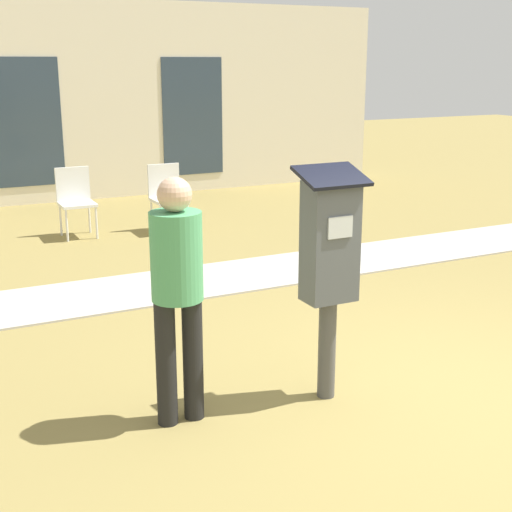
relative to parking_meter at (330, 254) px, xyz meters
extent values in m
plane|color=olive|center=(0.76, -0.43, -1.02)|extent=(40.00, 40.00, 0.00)
cube|color=#B7B2A8|center=(0.76, 2.83, -1.01)|extent=(12.00, 1.10, 0.02)
cube|color=beige|center=(0.76, 8.05, 0.58)|extent=(10.00, 0.24, 3.20)
cube|color=#2D3D4C|center=(-0.64, 7.92, 0.28)|extent=(1.10, 0.02, 2.00)
cube|color=#2D3D4C|center=(2.16, 7.92, 0.28)|extent=(1.10, 0.02, 2.00)
cylinder|color=#4C4C4C|center=(0.00, 0.00, -0.67)|extent=(0.12, 0.12, 0.70)
cube|color=#4C5156|center=(0.00, 0.00, 0.08)|extent=(0.34, 0.22, 0.80)
cube|color=silver|center=(0.00, -0.12, 0.20)|extent=(0.18, 0.01, 0.14)
cube|color=black|center=(0.00, 0.00, 0.51)|extent=(0.44, 0.31, 0.12)
cylinder|color=black|center=(-1.11, 0.12, -0.61)|extent=(0.13, 0.13, 0.82)
cylinder|color=black|center=(-0.93, 0.12, -0.61)|extent=(0.13, 0.13, 0.82)
cylinder|color=#4C9E66|center=(-1.02, 0.12, 0.08)|extent=(0.32, 0.32, 0.55)
sphere|color=#D8AD8C|center=(-1.02, 0.12, 0.46)|extent=(0.21, 0.21, 0.21)
cylinder|color=white|center=(-0.66, 5.18, -0.81)|extent=(0.03, 0.03, 0.42)
cylinder|color=white|center=(-0.28, 5.18, -0.81)|extent=(0.03, 0.03, 0.42)
cylinder|color=white|center=(-0.66, 5.56, -0.81)|extent=(0.03, 0.03, 0.42)
cylinder|color=white|center=(-0.28, 5.56, -0.81)|extent=(0.03, 0.03, 0.42)
cube|color=white|center=(-0.47, 5.37, -0.58)|extent=(0.44, 0.44, 0.04)
cube|color=white|center=(-0.47, 5.57, -0.34)|extent=(0.44, 0.04, 0.44)
cylinder|color=white|center=(0.51, 4.93, -0.81)|extent=(0.03, 0.03, 0.42)
cylinder|color=white|center=(0.89, 4.93, -0.81)|extent=(0.03, 0.03, 0.42)
cylinder|color=white|center=(0.51, 5.31, -0.81)|extent=(0.03, 0.03, 0.42)
cylinder|color=white|center=(0.89, 5.31, -0.81)|extent=(0.03, 0.03, 0.42)
cube|color=white|center=(0.70, 5.12, -0.58)|extent=(0.44, 0.44, 0.04)
cube|color=white|center=(0.70, 5.32, -0.34)|extent=(0.44, 0.04, 0.44)
camera|label=1|loc=(-2.43, -3.81, 1.22)|focal=50.00mm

